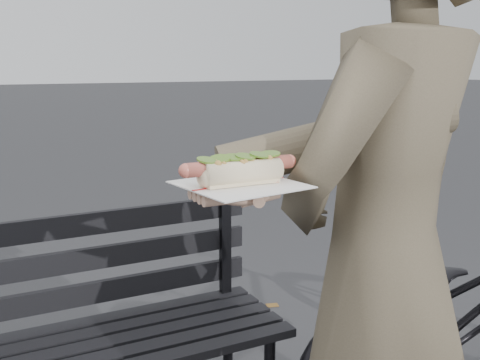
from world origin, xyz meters
The scene contains 4 objects.
park_bench centered at (-0.11, 1.03, 0.52)m, with size 1.50×0.44×0.88m.
bicycle centered at (1.42, 0.68, 0.43)m, with size 0.56×1.62×0.85m, color black.
person centered at (0.51, 0.16, 0.91)m, with size 0.67×0.44×1.83m, color brown.
held_hotdog centered at (0.29, 0.14, 1.22)m, with size 0.64×0.31×0.20m.
Camera 1 is at (-0.34, -0.77, 1.39)m, focal length 42.00 mm.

